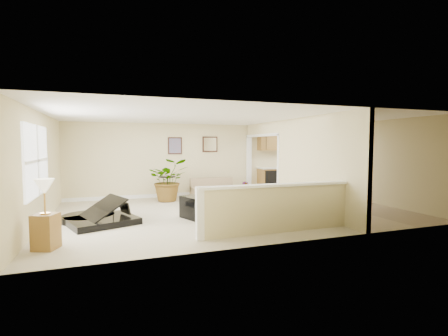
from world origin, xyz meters
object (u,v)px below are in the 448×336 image
object	(u,v)px
small_plant	(245,189)
lamp_stand	(45,220)
accent_table	(168,185)
palm_plant	(169,180)
piano_bench	(195,208)
piano	(100,199)
loveseat	(214,188)

from	to	relation	value
small_plant	lamp_stand	world-z (taller)	lamp_stand
accent_table	palm_plant	xyz separation A→B (m)	(-0.01, -0.25, 0.17)
palm_plant	small_plant	xyz separation A→B (m)	(2.77, 0.34, -0.46)
piano_bench	palm_plant	bearing A→B (deg)	93.71
palm_plant	lamp_stand	xyz separation A→B (m)	(-2.78, -4.08, -0.16)
piano	small_plant	xyz separation A→B (m)	(4.74, 2.73, -0.35)
piano_bench	lamp_stand	size ratio (longest dim) A/B	0.67
piano	loveseat	world-z (taller)	piano
piano	loveseat	size ratio (longest dim) A/B	1.29
loveseat	small_plant	xyz separation A→B (m)	(1.22, 0.17, -0.12)
accent_table	small_plant	bearing A→B (deg)	1.83
small_plant	accent_table	bearing A→B (deg)	-178.17
piano	palm_plant	size ratio (longest dim) A/B	1.43
piano	small_plant	distance (m)	5.48
loveseat	small_plant	bearing A→B (deg)	7.97
accent_table	palm_plant	distance (m)	0.31
loveseat	palm_plant	world-z (taller)	palm_plant
piano	piano_bench	distance (m)	2.18
loveseat	small_plant	world-z (taller)	loveseat
accent_table	small_plant	size ratio (longest dim) A/B	1.60
piano_bench	small_plant	size ratio (longest dim) A/B	1.67
piano	loveseat	distance (m)	4.35
piano	accent_table	world-z (taller)	piano
piano_bench	accent_table	world-z (taller)	accent_table
piano	piano_bench	size ratio (longest dim) A/B	2.42
piano	piano_bench	bearing A→B (deg)	-29.09
palm_plant	loveseat	bearing A→B (deg)	6.30
loveseat	small_plant	size ratio (longest dim) A/B	3.14
loveseat	accent_table	bearing A→B (deg)	176.96
accent_table	lamp_stand	world-z (taller)	lamp_stand
small_plant	lamp_stand	size ratio (longest dim) A/B	0.40
piano_bench	lamp_stand	bearing A→B (deg)	-155.21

